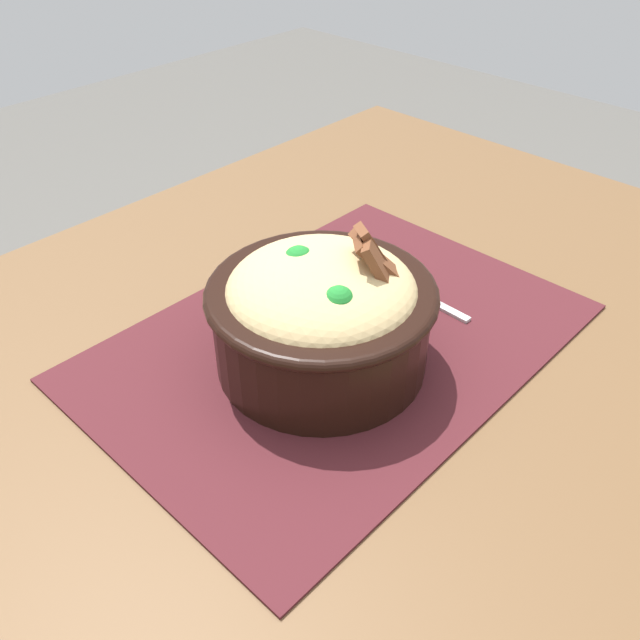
{
  "coord_description": "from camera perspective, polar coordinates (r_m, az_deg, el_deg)",
  "views": [
    {
      "loc": [
        -0.35,
        -0.34,
        1.16
      ],
      "look_at": [
        -0.0,
        -0.01,
        0.79
      ],
      "focal_mm": 37.85,
      "sensor_mm": 36.0,
      "label": 1
    }
  ],
  "objects": [
    {
      "name": "fork",
      "position": [
        0.73,
        8.14,
        2.24
      ],
      "size": [
        0.02,
        0.12,
        0.0
      ],
      "color": "silver",
      "rests_on": "placemat"
    },
    {
      "name": "placemat",
      "position": [
        0.66,
        1.56,
        -1.81
      ],
      "size": [
        0.47,
        0.33,
        0.0
      ],
      "primitive_type": "cube",
      "rotation": [
        0.0,
        0.0,
        -0.0
      ],
      "color": "#47191E",
      "rests_on": "table"
    },
    {
      "name": "bowl",
      "position": [
        0.6,
        0.03,
        0.66
      ],
      "size": [
        0.22,
        0.22,
        0.14
      ],
      "color": "black",
      "rests_on": "placemat"
    },
    {
      "name": "table",
      "position": [
        0.69,
        -0.54,
        -7.71
      ],
      "size": [
        1.14,
        0.79,
        0.74
      ],
      "color": "brown",
      "rests_on": "ground_plane"
    }
  ]
}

